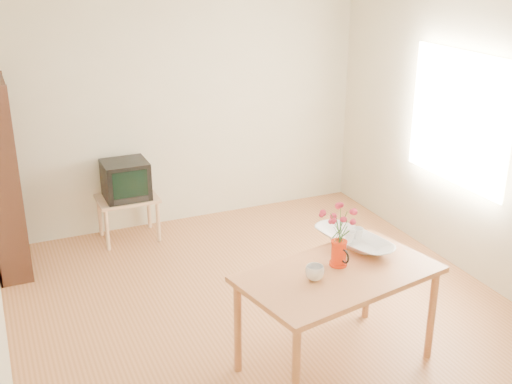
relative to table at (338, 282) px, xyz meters
name	(u,v)px	position (x,y,z in m)	size (l,w,h in m)	color
room	(275,167)	(-0.14, 0.74, 0.64)	(4.50, 4.50, 4.50)	#985E36
table	(338,282)	(0.00, 0.00, 0.00)	(1.49, 1.03, 0.75)	#AC663B
tv_stand	(128,204)	(-0.87, 2.70, -0.28)	(0.60, 0.45, 0.46)	tan
bookshelf	(3,185)	(-2.02, 2.48, 0.17)	(0.28, 0.70, 1.80)	black
pitcher	(339,254)	(0.04, 0.09, 0.17)	(0.13, 0.20, 0.19)	red
flowers	(340,222)	(0.04, 0.09, 0.41)	(0.21, 0.21, 0.30)	#CF3050
mug	(315,273)	(-0.21, -0.03, 0.14)	(0.13, 0.13, 0.10)	white
bowl	(355,219)	(0.32, 0.33, 0.30)	(0.45, 0.45, 0.42)	white
teacup_a	(350,224)	(0.28, 0.33, 0.26)	(0.08, 0.08, 0.07)	white
teacup_b	(358,222)	(0.36, 0.35, 0.26)	(0.08, 0.08, 0.07)	white
television	(125,179)	(-0.87, 2.71, -0.01)	(0.44, 0.41, 0.38)	black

